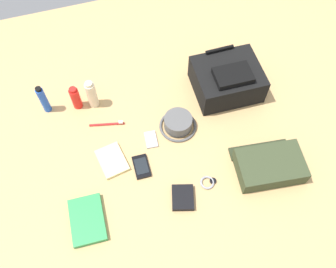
# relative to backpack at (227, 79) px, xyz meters

# --- Properties ---
(ground_plane) EXTENTS (2.64, 2.02, 0.02)m
(ground_plane) POSITION_rel_backpack_xyz_m (-0.36, -0.19, -0.09)
(ground_plane) COLOR tan
(ground_plane) RESTS_ON ground
(backpack) EXTENTS (0.32, 0.27, 0.17)m
(backpack) POSITION_rel_backpack_xyz_m (0.00, 0.00, 0.00)
(backpack) COLOR black
(backpack) RESTS_ON ground_plane
(toiletry_pouch) EXTENTS (0.30, 0.25, 0.08)m
(toiletry_pouch) POSITION_rel_backpack_xyz_m (0.02, -0.46, -0.04)
(toiletry_pouch) COLOR #384228
(toiletry_pouch) RESTS_ON ground_plane
(bucket_hat) EXTENTS (0.17, 0.17, 0.07)m
(bucket_hat) POSITION_rel_backpack_xyz_m (-0.29, -0.14, -0.04)
(bucket_hat) COLOR #595959
(bucket_hat) RESTS_ON ground_plane
(deodorant_spray) EXTENTS (0.04, 0.04, 0.17)m
(deodorant_spray) POSITION_rel_backpack_xyz_m (-0.86, 0.13, 0.01)
(deodorant_spray) COLOR blue
(deodorant_spray) RESTS_ON ground_plane
(sunscreen_spray) EXTENTS (0.04, 0.04, 0.13)m
(sunscreen_spray) POSITION_rel_backpack_xyz_m (-0.72, 0.11, -0.01)
(sunscreen_spray) COLOR red
(sunscreen_spray) RESTS_ON ground_plane
(lotion_bottle) EXTENTS (0.05, 0.05, 0.16)m
(lotion_bottle) POSITION_rel_backpack_xyz_m (-0.64, 0.10, 0.00)
(lotion_bottle) COLOR beige
(lotion_bottle) RESTS_ON ground_plane
(paperback_novel) EXTENTS (0.14, 0.20, 0.02)m
(paperback_novel) POSITION_rel_backpack_xyz_m (-0.78, -0.46, -0.06)
(paperback_novel) COLOR #2D934C
(paperback_novel) RESTS_ON ground_plane
(cell_phone) EXTENTS (0.07, 0.11, 0.01)m
(cell_phone) POSITION_rel_backpack_xyz_m (-0.51, -0.29, -0.07)
(cell_phone) COLOR black
(cell_phone) RESTS_ON ground_plane
(media_player) EXTENTS (0.06, 0.09, 0.01)m
(media_player) POSITION_rel_backpack_xyz_m (-0.43, -0.18, -0.07)
(media_player) COLOR #B7B7BC
(media_player) RESTS_ON ground_plane
(wristwatch) EXTENTS (0.07, 0.06, 0.01)m
(wristwatch) POSITION_rel_backpack_xyz_m (-0.26, -0.45, -0.07)
(wristwatch) COLOR #99999E
(wristwatch) RESTS_ON ground_plane
(toothbrush) EXTENTS (0.16, 0.05, 0.02)m
(toothbrush) POSITION_rel_backpack_xyz_m (-0.60, -0.04, -0.07)
(toothbrush) COLOR red
(toothbrush) RESTS_ON ground_plane
(wallet) EXTENTS (0.12, 0.13, 0.02)m
(wallet) POSITION_rel_backpack_xyz_m (-0.38, -0.49, -0.06)
(wallet) COLOR black
(wallet) RESTS_ON ground_plane
(notepad) EXTENTS (0.13, 0.17, 0.02)m
(notepad) POSITION_rel_backpack_xyz_m (-0.63, -0.23, -0.07)
(notepad) COLOR beige
(notepad) RESTS_ON ground_plane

